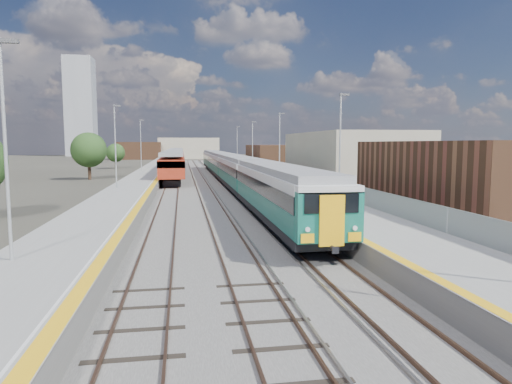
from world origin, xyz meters
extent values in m
plane|color=#47443A|center=(0.00, 50.00, 0.00)|extent=(320.00, 320.00, 0.00)
cube|color=#565451|center=(-2.25, 52.50, 0.03)|extent=(10.50, 155.00, 0.06)
cube|color=#4C3323|center=(0.78, 55.00, 0.11)|extent=(0.07, 160.00, 0.14)
cube|color=#4C3323|center=(2.22, 55.00, 0.11)|extent=(0.07, 160.00, 0.14)
cube|color=#4C3323|center=(-2.72, 55.00, 0.11)|extent=(0.07, 160.00, 0.14)
cube|color=#4C3323|center=(-1.28, 55.00, 0.11)|extent=(0.07, 160.00, 0.14)
cube|color=#4C3323|center=(-6.22, 55.00, 0.11)|extent=(0.07, 160.00, 0.14)
cube|color=#4C3323|center=(-4.78, 55.00, 0.11)|extent=(0.07, 160.00, 0.14)
cube|color=gray|center=(0.45, 55.00, 0.10)|extent=(0.08, 160.00, 0.10)
cube|color=gray|center=(-0.95, 55.00, 0.10)|extent=(0.08, 160.00, 0.10)
cube|color=slate|center=(5.25, 52.50, 0.50)|extent=(4.70, 155.00, 1.00)
cube|color=gray|center=(5.25, 52.50, 1.00)|extent=(4.70, 155.00, 0.03)
cube|color=yellow|center=(3.15, 52.50, 1.02)|extent=(0.40, 155.00, 0.01)
cube|color=gray|center=(7.45, 52.50, 1.60)|extent=(0.06, 155.00, 1.20)
cylinder|color=#9EA0A3|center=(6.60, 22.00, 4.77)|extent=(0.12, 0.12, 7.50)
cube|color=#4C4C4F|center=(6.85, 22.00, 8.42)|extent=(0.70, 0.18, 0.14)
cylinder|color=#9EA0A3|center=(6.60, 42.00, 4.77)|extent=(0.12, 0.12, 7.50)
cube|color=#4C4C4F|center=(6.85, 42.00, 8.42)|extent=(0.70, 0.18, 0.14)
cylinder|color=#9EA0A3|center=(6.60, 62.00, 4.77)|extent=(0.12, 0.12, 7.50)
cube|color=#4C4C4F|center=(6.85, 62.00, 8.42)|extent=(0.70, 0.18, 0.14)
cylinder|color=#9EA0A3|center=(6.60, 82.00, 4.77)|extent=(0.12, 0.12, 7.50)
cube|color=#4C4C4F|center=(6.85, 82.00, 8.42)|extent=(0.70, 0.18, 0.14)
cube|color=slate|center=(-9.05, 52.50, 0.50)|extent=(4.30, 155.00, 1.00)
cube|color=gray|center=(-9.05, 52.50, 1.00)|extent=(4.30, 155.00, 0.03)
cube|color=yellow|center=(-7.15, 52.50, 1.02)|extent=(0.45, 155.00, 0.01)
cube|color=silver|center=(-7.50, 52.50, 1.03)|extent=(0.08, 155.00, 0.01)
cylinder|color=#9EA0A3|center=(-10.20, 8.00, 4.77)|extent=(0.12, 0.12, 7.50)
cube|color=#4C4C4F|center=(-9.95, 8.00, 8.42)|extent=(0.70, 0.18, 0.14)
cylinder|color=#9EA0A3|center=(-10.20, 34.00, 4.77)|extent=(0.12, 0.12, 7.50)
cube|color=#4C4C4F|center=(-9.95, 34.00, 8.42)|extent=(0.70, 0.18, 0.14)
cylinder|color=#9EA0A3|center=(-10.20, 60.00, 4.77)|extent=(0.12, 0.12, 7.50)
cube|color=#4C4C4F|center=(-9.95, 60.00, 8.42)|extent=(0.70, 0.18, 0.14)
cube|color=brown|center=(14.00, 18.00, 2.60)|extent=(9.00, 16.00, 5.20)
cube|color=#A19681|center=(16.00, 45.00, 3.20)|extent=(11.00, 22.00, 6.40)
cube|color=brown|center=(13.00, 78.00, 2.40)|extent=(8.00, 18.00, 4.80)
cube|color=#A19681|center=(-2.00, 150.00, 3.50)|extent=(20.00, 14.00, 7.00)
cube|color=brown|center=(-18.00, 145.00, 2.80)|extent=(14.00, 12.00, 5.60)
cube|color=gray|center=(-45.00, 190.00, 20.00)|extent=(11.00, 11.00, 40.00)
cube|color=black|center=(1.50, 18.61, 0.86)|extent=(2.66, 19.06, 0.45)
cube|color=#115843|center=(1.50, 18.61, 1.64)|extent=(2.76, 19.06, 1.11)
cube|color=black|center=(1.50, 18.61, 2.52)|extent=(2.82, 19.06, 0.76)
cube|color=silver|center=(1.50, 18.61, 3.13)|extent=(2.76, 19.06, 0.47)
cube|color=gray|center=(1.50, 18.61, 3.54)|extent=(2.44, 19.06, 0.39)
cube|color=black|center=(1.50, 38.17, 0.86)|extent=(2.66, 19.06, 0.45)
cube|color=#115843|center=(1.50, 38.17, 1.64)|extent=(2.76, 19.06, 1.11)
cube|color=black|center=(1.50, 38.17, 2.52)|extent=(2.82, 19.06, 0.76)
cube|color=silver|center=(1.50, 38.17, 3.13)|extent=(2.76, 19.06, 0.47)
cube|color=gray|center=(1.50, 38.17, 3.54)|extent=(2.44, 19.06, 0.39)
cube|color=black|center=(1.50, 57.74, 0.86)|extent=(2.66, 19.06, 0.45)
cube|color=#115843|center=(1.50, 57.74, 1.64)|extent=(2.76, 19.06, 1.11)
cube|color=black|center=(1.50, 57.74, 2.52)|extent=(2.82, 19.06, 0.76)
cube|color=silver|center=(1.50, 57.74, 3.13)|extent=(2.76, 19.06, 0.47)
cube|color=gray|center=(1.50, 57.74, 3.54)|extent=(2.44, 19.06, 0.39)
cube|color=black|center=(1.50, 77.30, 0.86)|extent=(2.66, 19.06, 0.45)
cube|color=#115843|center=(1.50, 77.30, 1.64)|extent=(2.76, 19.06, 1.11)
cube|color=black|center=(1.50, 77.30, 2.52)|extent=(2.82, 19.06, 0.76)
cube|color=silver|center=(1.50, 77.30, 3.13)|extent=(2.76, 19.06, 0.47)
cube|color=gray|center=(1.50, 77.30, 3.54)|extent=(2.44, 19.06, 0.39)
cube|color=#115843|center=(1.50, 8.83, 2.10)|extent=(2.74, 0.59, 2.05)
cube|color=black|center=(1.50, 8.53, 2.69)|extent=(2.25, 0.06, 0.78)
cube|color=#FEB510|center=(1.50, 8.47, 2.00)|extent=(1.03, 0.10, 2.05)
cube|color=black|center=(-5.50, 52.34, 0.51)|extent=(2.05, 17.39, 0.71)
cube|color=maroon|center=(-5.50, 52.34, 2.21)|extent=(3.01, 20.46, 2.15)
cube|color=black|center=(-5.50, 52.34, 2.75)|extent=(3.08, 20.46, 0.75)
cube|color=gray|center=(-5.50, 52.34, 3.82)|extent=(2.69, 20.46, 0.43)
cube|color=black|center=(-5.50, 73.29, 0.51)|extent=(2.05, 17.39, 0.71)
cube|color=maroon|center=(-5.50, 73.29, 2.21)|extent=(3.01, 20.46, 2.15)
cube|color=black|center=(-5.50, 73.29, 2.75)|extent=(3.08, 20.46, 0.75)
cube|color=gray|center=(-5.50, 73.29, 3.82)|extent=(2.69, 20.46, 0.43)
cube|color=black|center=(-5.50, 94.25, 0.51)|extent=(2.05, 17.39, 0.71)
cube|color=maroon|center=(-5.50, 94.25, 2.21)|extent=(3.01, 20.46, 2.15)
cube|color=black|center=(-5.50, 94.25, 2.75)|extent=(3.08, 20.46, 0.75)
cube|color=gray|center=(-5.50, 94.25, 3.82)|extent=(2.69, 20.46, 0.43)
cylinder|color=#382619|center=(-17.18, 58.36, 1.16)|extent=(0.44, 0.44, 2.32)
sphere|color=#20431A|center=(-17.18, 58.36, 4.18)|extent=(4.89, 4.89, 4.89)
cylinder|color=#382619|center=(-17.62, 87.65, 0.89)|extent=(0.44, 0.44, 1.78)
sphere|color=#20431A|center=(-17.62, 87.65, 3.22)|extent=(3.76, 3.76, 3.76)
cylinder|color=#382619|center=(20.45, 62.18, 1.14)|extent=(0.44, 0.44, 2.29)
sphere|color=#20431A|center=(20.45, 62.18, 4.13)|extent=(4.83, 4.83, 4.83)
camera|label=1|loc=(-4.32, -8.61, 5.04)|focal=32.00mm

